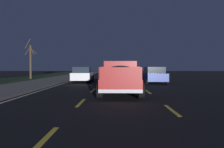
# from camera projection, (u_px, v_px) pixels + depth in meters

# --- Properties ---
(ground) EXTENTS (144.00, 144.00, 0.00)m
(ground) POSITION_uv_depth(u_px,v_px,m) (118.00, 81.00, 27.17)
(ground) COLOR black
(sidewalk_shoulder) EXTENTS (108.00, 4.00, 0.12)m
(sidewalk_shoulder) POSITION_uv_depth(u_px,v_px,m) (49.00, 81.00, 27.29)
(sidewalk_shoulder) COLOR slate
(sidewalk_shoulder) RESTS_ON ground
(grass_verge) EXTENTS (108.00, 6.00, 0.01)m
(grass_verge) POSITION_uv_depth(u_px,v_px,m) (3.00, 81.00, 27.37)
(grass_verge) COLOR #1E3819
(grass_verge) RESTS_ON ground
(lane_markings) EXTENTS (108.66, 7.04, 0.01)m
(lane_markings) POSITION_uv_depth(u_px,v_px,m) (93.00, 80.00, 31.07)
(lane_markings) COLOR yellow
(lane_markings) RESTS_ON ground
(pickup_truck) EXTENTS (5.45, 2.33, 1.87)m
(pickup_truck) POSITION_uv_depth(u_px,v_px,m) (120.00, 77.00, 14.12)
(pickup_truck) COLOR maroon
(pickup_truck) RESTS_ON ground
(sedan_white) EXTENTS (4.43, 2.08, 1.54)m
(sedan_white) POSITION_uv_depth(u_px,v_px,m) (82.00, 75.00, 25.25)
(sedan_white) COLOR silver
(sedan_white) RESTS_ON ground
(sedan_blue) EXTENTS (4.45, 2.11, 1.54)m
(sedan_blue) POSITION_uv_depth(u_px,v_px,m) (154.00, 75.00, 23.52)
(sedan_blue) COLOR navy
(sedan_blue) RESTS_ON ground
(bare_tree_far) EXTENTS (1.54, 1.41, 5.26)m
(bare_tree_far) POSITION_uv_depth(u_px,v_px,m) (30.00, 60.00, 33.28)
(bare_tree_far) COLOR #423323
(bare_tree_far) RESTS_ON ground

